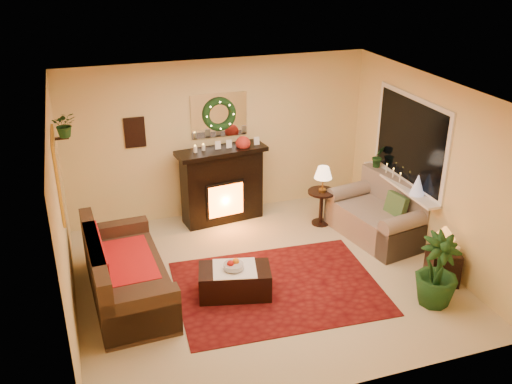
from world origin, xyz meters
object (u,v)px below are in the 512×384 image
object	(u,v)px
loveseat	(377,212)
end_table_square	(443,264)
fireplace	(222,189)
sofa	(127,268)
coffee_table	(235,281)
side_table_round	(321,206)

from	to	relation	value
loveseat	end_table_square	world-z (taller)	loveseat
loveseat	fireplace	bearing A→B (deg)	137.39
sofa	coffee_table	xyz separation A→B (m)	(1.32, -0.39, -0.22)
fireplace	side_table_round	world-z (taller)	fireplace
sofa	end_table_square	xyz separation A→B (m)	(4.08, -0.99, -0.16)
sofa	fireplace	size ratio (longest dim) A/B	1.61
sofa	fireplace	xyz separation A→B (m)	(1.75, 1.78, 0.12)
fireplace	coffee_table	bearing A→B (deg)	-108.07
sofa	loveseat	size ratio (longest dim) A/B	1.34
fireplace	side_table_round	bearing A→B (deg)	-31.13
end_table_square	coffee_table	world-z (taller)	end_table_square
fireplace	coffee_table	world-z (taller)	fireplace
sofa	side_table_round	bearing A→B (deg)	16.33
sofa	coffee_table	size ratio (longest dim) A/B	2.22
coffee_table	sofa	bearing A→B (deg)	176.95
sofa	end_table_square	bearing A→B (deg)	-16.27
loveseat	sofa	bearing A→B (deg)	176.01
side_table_round	coffee_table	bearing A→B (deg)	-141.78
sofa	end_table_square	distance (m)	4.20
end_table_square	sofa	bearing A→B (deg)	166.37
side_table_round	fireplace	bearing A→B (deg)	155.70
end_table_square	side_table_round	bearing A→B (deg)	111.96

